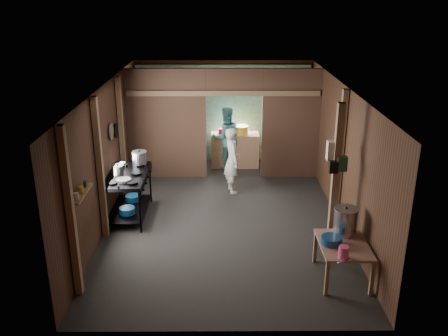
{
  "coord_description": "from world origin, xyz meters",
  "views": [
    {
      "loc": [
        -0.06,
        -8.83,
        4.29
      ],
      "look_at": [
        0.0,
        -0.2,
        1.1
      ],
      "focal_mm": 39.12,
      "sensor_mm": 36.0,
      "label": 1
    }
  ],
  "objects_px": {
    "stove_pot_large": "(140,159)",
    "pink_bucket": "(344,252)",
    "yellow_tub": "(241,130)",
    "cook": "(232,160)",
    "prep_table": "(342,261)",
    "stock_pot": "(345,222)",
    "gas_range": "(129,195)"
  },
  "relations": [
    {
      "from": "gas_range",
      "to": "stove_pot_large",
      "type": "relative_size",
      "value": 4.97
    },
    {
      "from": "pink_bucket",
      "to": "stove_pot_large",
      "type": "bearing_deg",
      "value": 137.39
    },
    {
      "from": "gas_range",
      "to": "yellow_tub",
      "type": "relative_size",
      "value": 4.07
    },
    {
      "from": "cook",
      "to": "gas_range",
      "type": "bearing_deg",
      "value": 108.09
    },
    {
      "from": "stock_pot",
      "to": "pink_bucket",
      "type": "xyz_separation_m",
      "value": [
        -0.2,
        -0.75,
        -0.12
      ]
    },
    {
      "from": "gas_range",
      "to": "stove_pot_large",
      "type": "height_order",
      "value": "stove_pot_large"
    },
    {
      "from": "gas_range",
      "to": "yellow_tub",
      "type": "height_order",
      "value": "yellow_tub"
    },
    {
      "from": "gas_range",
      "to": "pink_bucket",
      "type": "height_order",
      "value": "gas_range"
    },
    {
      "from": "yellow_tub",
      "to": "cook",
      "type": "relative_size",
      "value": 0.26
    },
    {
      "from": "stock_pot",
      "to": "pink_bucket",
      "type": "distance_m",
      "value": 0.78
    },
    {
      "from": "pink_bucket",
      "to": "cook",
      "type": "distance_m",
      "value": 4.19
    },
    {
      "from": "cook",
      "to": "yellow_tub",
      "type": "bearing_deg",
      "value": -21.85
    },
    {
      "from": "prep_table",
      "to": "cook",
      "type": "distance_m",
      "value": 3.88
    },
    {
      "from": "prep_table",
      "to": "gas_range",
      "type": "bearing_deg",
      "value": 149.08
    },
    {
      "from": "yellow_tub",
      "to": "stove_pot_large",
      "type": "bearing_deg",
      "value": -131.58
    },
    {
      "from": "pink_bucket",
      "to": "yellow_tub",
      "type": "relative_size",
      "value": 0.49
    },
    {
      "from": "gas_range",
      "to": "stock_pot",
      "type": "xyz_separation_m",
      "value": [
        3.8,
        -1.88,
        0.35
      ]
    },
    {
      "from": "yellow_tub",
      "to": "cook",
      "type": "xyz_separation_m",
      "value": [
        -0.25,
        -1.68,
        -0.22
      ]
    },
    {
      "from": "stove_pot_large",
      "to": "pink_bucket",
      "type": "height_order",
      "value": "stove_pot_large"
    },
    {
      "from": "pink_bucket",
      "to": "yellow_tub",
      "type": "distance_m",
      "value": 5.73
    },
    {
      "from": "gas_range",
      "to": "pink_bucket",
      "type": "distance_m",
      "value": 4.47
    },
    {
      "from": "stock_pot",
      "to": "prep_table",
      "type": "bearing_deg",
      "value": -104.67
    },
    {
      "from": "prep_table",
      "to": "stock_pot",
      "type": "height_order",
      "value": "stock_pot"
    },
    {
      "from": "stove_pot_large",
      "to": "yellow_tub",
      "type": "bearing_deg",
      "value": 48.42
    },
    {
      "from": "stock_pot",
      "to": "cook",
      "type": "bearing_deg",
      "value": 118.76
    },
    {
      "from": "stock_pot",
      "to": "cook",
      "type": "xyz_separation_m",
      "value": [
        -1.73,
        3.15,
        -0.07
      ]
    },
    {
      "from": "prep_table",
      "to": "pink_bucket",
      "type": "distance_m",
      "value": 0.58
    },
    {
      "from": "prep_table",
      "to": "pink_bucket",
      "type": "bearing_deg",
      "value": -104.61
    },
    {
      "from": "prep_table",
      "to": "cook",
      "type": "xyz_separation_m",
      "value": [
        -1.64,
        3.49,
        0.43
      ]
    },
    {
      "from": "gas_range",
      "to": "yellow_tub",
      "type": "xyz_separation_m",
      "value": [
        2.32,
        2.95,
        0.5
      ]
    },
    {
      "from": "prep_table",
      "to": "stove_pot_large",
      "type": "distance_m",
      "value": 4.54
    },
    {
      "from": "stove_pot_large",
      "to": "prep_table",
      "type": "bearing_deg",
      "value": -37.84
    }
  ]
}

